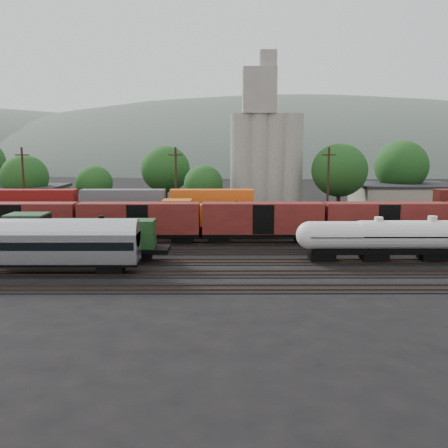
{
  "coord_description": "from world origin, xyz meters",
  "views": [
    {
      "loc": [
        -4.66,
        -56.61,
        12.2
      ],
      "look_at": [
        -4.48,
        2.0,
        3.0
      ],
      "focal_mm": 40.0,
      "sensor_mm": 36.0,
      "label": 1
    }
  ],
  "objects_px": {
    "passenger_coach": "(20,242)",
    "orange_locomotive": "(213,217)",
    "green_locomotive": "(71,236)",
    "tank_car_a": "(378,237)",
    "grain_silo": "(266,151)"
  },
  "relations": [
    {
      "from": "tank_car_a",
      "to": "passenger_coach",
      "type": "distance_m",
      "value": 35.99
    },
    {
      "from": "green_locomotive",
      "to": "grain_silo",
      "type": "bearing_deg",
      "value": 59.81
    },
    {
      "from": "grain_silo",
      "to": "passenger_coach",
      "type": "bearing_deg",
      "value": -120.59
    },
    {
      "from": "orange_locomotive",
      "to": "grain_silo",
      "type": "bearing_deg",
      "value": 70.35
    },
    {
      "from": "orange_locomotive",
      "to": "grain_silo",
      "type": "xyz_separation_m",
      "value": [
        9.28,
        26.0,
        8.55
      ]
    },
    {
      "from": "orange_locomotive",
      "to": "grain_silo",
      "type": "distance_m",
      "value": 28.9
    },
    {
      "from": "green_locomotive",
      "to": "tank_car_a",
      "type": "bearing_deg",
      "value": 0.0
    },
    {
      "from": "grain_silo",
      "to": "orange_locomotive",
      "type": "bearing_deg",
      "value": -109.65
    },
    {
      "from": "passenger_coach",
      "to": "orange_locomotive",
      "type": "bearing_deg",
      "value": 48.16
    },
    {
      "from": "passenger_coach",
      "to": "grain_silo",
      "type": "distance_m",
      "value": 54.05
    },
    {
      "from": "green_locomotive",
      "to": "passenger_coach",
      "type": "relative_size",
      "value": 0.82
    },
    {
      "from": "green_locomotive",
      "to": "orange_locomotive",
      "type": "height_order",
      "value": "green_locomotive"
    },
    {
      "from": "tank_car_a",
      "to": "orange_locomotive",
      "type": "bearing_deg",
      "value": 139.77
    },
    {
      "from": "tank_car_a",
      "to": "orange_locomotive",
      "type": "distance_m",
      "value": 23.22
    },
    {
      "from": "tank_car_a",
      "to": "passenger_coach",
      "type": "bearing_deg",
      "value": -172.01
    }
  ]
}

